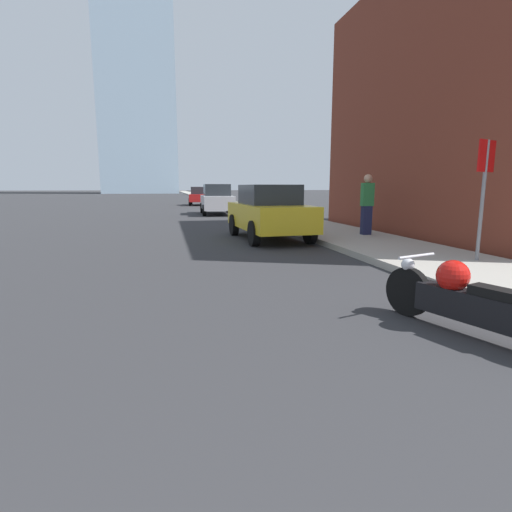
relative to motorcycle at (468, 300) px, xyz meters
name	(u,v)px	position (x,y,z in m)	size (l,w,h in m)	color
sidewalk	(224,203)	(2.29, 35.32, -0.32)	(2.65, 240.00, 0.15)	#9E998E
distant_tower	(136,53)	(-9.25, 105.08, 33.68)	(17.98, 17.98, 68.16)	#9EB7CC
motorcycle	(468,300)	(0.00, 0.00, 0.00)	(0.93, 2.19, 0.80)	black
parked_car_yellow	(269,212)	(-0.11, 8.28, 0.45)	(2.00, 4.22, 1.66)	gold
parked_car_silver	(217,200)	(-0.29, 20.01, 0.47)	(1.94, 4.44, 1.75)	#BCBCC1
parked_car_red	(200,196)	(-0.29, 32.22, 0.41)	(2.18, 4.08, 1.60)	red
stop_sign	(484,179)	(2.88, 3.16, 1.34)	(0.57, 0.26, 2.33)	slate
pedestrian	(367,203)	(2.79, 7.62, 0.70)	(0.36, 0.25, 1.82)	#1E2347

